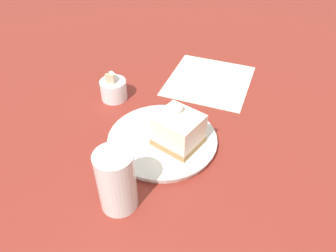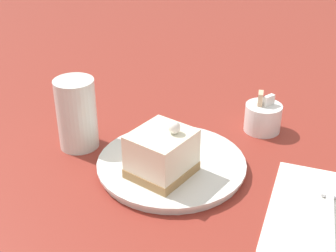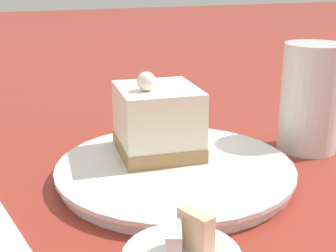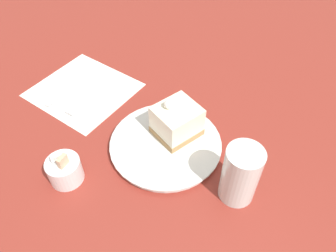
% 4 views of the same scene
% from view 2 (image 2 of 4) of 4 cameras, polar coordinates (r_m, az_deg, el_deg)
% --- Properties ---
extents(ground_plane, '(4.00, 4.00, 0.00)m').
position_cam_2_polar(ground_plane, '(0.68, -2.22, -6.27)').
color(ground_plane, maroon).
extents(plate, '(0.22, 0.22, 0.01)m').
position_cam_2_polar(plate, '(0.70, 0.43, -4.70)').
color(plate, silver).
rests_on(plate, ground_plane).
extents(cake_slice, '(0.09, 0.09, 0.08)m').
position_cam_2_polar(cake_slice, '(0.65, -0.75, -3.37)').
color(cake_slice, '#AD8451').
rests_on(cake_slice, plate).
extents(fork, '(0.05, 0.16, 0.00)m').
position_cam_2_polar(fork, '(0.66, 19.14, -9.04)').
color(fork, silver).
rests_on(fork, napkin).
extents(sugar_bowl, '(0.06, 0.06, 0.07)m').
position_cam_2_polar(sugar_bowl, '(0.80, 11.49, 1.07)').
color(sugar_bowl, white).
rests_on(sugar_bowl, ground_plane).
extents(drinking_glass, '(0.06, 0.06, 0.11)m').
position_cam_2_polar(drinking_glass, '(0.74, -11.07, 1.46)').
color(drinking_glass, silver).
rests_on(drinking_glass, ground_plane).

